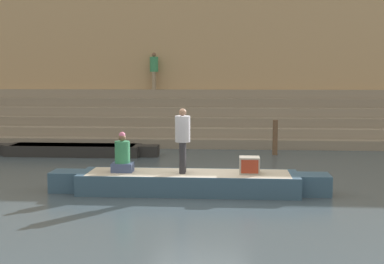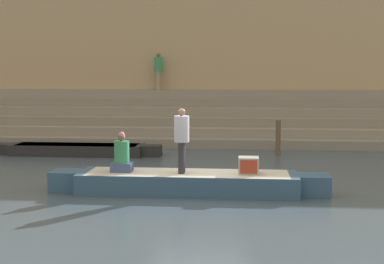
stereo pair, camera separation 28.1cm
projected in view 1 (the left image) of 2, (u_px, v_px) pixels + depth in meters
The scene contains 10 objects.
ground_plane at pixel (199, 189), 13.90m from camera, with size 120.00×120.00×0.00m, color #3D4C56.
ghat_steps at pixel (213, 123), 23.67m from camera, with size 36.00×3.91×2.27m.
back_wall at pixel (214, 53), 25.32m from camera, with size 34.20×1.28×7.99m.
rowboat_main at pixel (188, 182), 13.46m from camera, with size 7.02×1.46×0.51m.
person_standing at pixel (183, 136), 13.31m from camera, with size 0.38×0.38×1.62m.
person_rowing at pixel (122, 156), 13.51m from camera, with size 0.53×0.42×1.02m.
tv_set at pixel (249, 165), 13.32m from camera, with size 0.50×0.48×0.41m.
moored_boat_shore at pixel (74, 150), 19.66m from camera, with size 6.27×1.15×0.40m.
mooring_post at pixel (275, 137), 19.75m from camera, with size 0.19×0.19×1.29m, color brown.
person_on_steps at pixel (154, 68), 24.69m from camera, with size 0.39×0.39×1.70m.
Camera 1 is at (0.80, -13.64, 2.97)m, focal length 50.00 mm.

